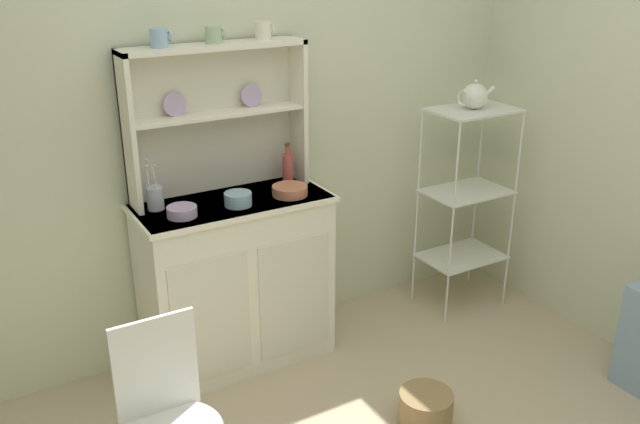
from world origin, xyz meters
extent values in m
cube|color=beige|center=(0.00, 1.62, 1.25)|extent=(3.84, 0.05, 2.50)
cube|color=silver|center=(-0.22, 1.37, 0.45)|extent=(0.93, 0.42, 0.90)
cube|color=beige|center=(-0.45, 1.16, 0.40)|extent=(0.39, 0.01, 0.63)
cube|color=beige|center=(0.00, 1.16, 0.40)|extent=(0.39, 0.01, 0.63)
cube|color=white|center=(-0.22, 1.37, 0.88)|extent=(0.96, 0.45, 0.02)
cube|color=silver|center=(-0.22, 1.57, 1.26)|extent=(0.89, 0.02, 0.73)
cube|color=silver|center=(-0.66, 1.49, 1.26)|extent=(0.02, 0.18, 0.73)
cube|color=silver|center=(0.21, 1.49, 1.26)|extent=(0.02, 0.18, 0.73)
cube|color=silver|center=(-0.22, 1.49, 1.30)|extent=(0.85, 0.16, 0.02)
cube|color=silver|center=(-0.22, 1.49, 1.62)|extent=(0.89, 0.18, 0.02)
cylinder|color=#B79ECC|center=(-0.42, 1.53, 1.36)|extent=(0.11, 0.03, 0.11)
cylinder|color=#B79ECC|center=(-0.03, 1.53, 1.36)|extent=(0.11, 0.03, 0.11)
cylinder|color=silver|center=(0.95, 1.09, 0.60)|extent=(0.01, 0.01, 1.21)
cylinder|color=silver|center=(1.41, 1.09, 0.60)|extent=(0.01, 0.01, 1.21)
cylinder|color=silver|center=(0.95, 1.40, 0.60)|extent=(0.01, 0.01, 1.21)
cylinder|color=silver|center=(1.41, 1.40, 0.60)|extent=(0.01, 0.01, 1.21)
cube|color=silver|center=(1.18, 1.25, 1.20)|extent=(0.48, 0.33, 0.01)
cube|color=silver|center=(1.18, 1.25, 0.72)|extent=(0.48, 0.33, 0.01)
cube|color=silver|center=(1.18, 1.25, 0.31)|extent=(0.48, 0.33, 0.01)
cube|color=white|center=(-0.88, 0.56, 0.65)|extent=(0.31, 0.02, 0.40)
cylinder|color=#93754C|center=(0.29, 0.45, 0.08)|extent=(0.25, 0.25, 0.16)
cylinder|color=#8EB2D1|center=(-0.48, 1.49, 1.67)|extent=(0.08, 0.08, 0.08)
torus|color=#8EB2D1|center=(-0.43, 1.49, 1.68)|extent=(0.01, 0.05, 0.05)
cylinder|color=#9EB78E|center=(-0.22, 1.49, 1.67)|extent=(0.07, 0.07, 0.08)
torus|color=#9EB78E|center=(-0.18, 1.49, 1.67)|extent=(0.01, 0.05, 0.05)
cylinder|color=silver|center=(0.03, 1.49, 1.67)|extent=(0.07, 0.07, 0.09)
torus|color=silver|center=(0.08, 1.49, 1.68)|extent=(0.01, 0.05, 0.05)
cylinder|color=#B79ECC|center=(-0.50, 1.29, 0.92)|extent=(0.14, 0.14, 0.05)
cylinder|color=#8EB2D1|center=(-0.22, 1.29, 0.93)|extent=(0.13, 0.13, 0.06)
cylinder|color=#C67556|center=(0.06, 1.29, 0.92)|extent=(0.18, 0.18, 0.05)
cylinder|color=#B74C47|center=(0.13, 1.45, 0.97)|extent=(0.06, 0.06, 0.16)
cylinder|color=#B74C47|center=(0.13, 1.45, 1.08)|extent=(0.03, 0.03, 0.05)
cylinder|color=#4C382D|center=(0.13, 1.45, 1.11)|extent=(0.03, 0.03, 0.01)
cylinder|color=#B2B7C6|center=(-0.58, 1.45, 0.95)|extent=(0.08, 0.08, 0.11)
cylinder|color=silver|center=(-0.60, 1.45, 1.02)|extent=(0.01, 0.03, 0.16)
ellipsoid|color=silver|center=(-0.60, 1.45, 1.11)|extent=(0.02, 0.01, 0.01)
cylinder|color=silver|center=(-0.58, 1.42, 1.03)|extent=(0.03, 0.01, 0.17)
ellipsoid|color=silver|center=(-0.58, 1.42, 1.12)|extent=(0.02, 0.01, 0.01)
cylinder|color=silver|center=(-0.60, 1.46, 1.04)|extent=(0.02, 0.03, 0.19)
ellipsoid|color=silver|center=(-0.60, 1.46, 1.14)|extent=(0.02, 0.01, 0.01)
sphere|color=white|center=(1.18, 1.25, 1.28)|extent=(0.14, 0.14, 0.14)
sphere|color=silver|center=(1.18, 1.25, 1.36)|extent=(0.02, 0.02, 0.02)
cylinder|color=white|center=(1.28, 1.25, 1.29)|extent=(0.09, 0.02, 0.07)
torus|color=white|center=(1.10, 1.25, 1.28)|extent=(0.01, 0.09, 0.09)
camera|label=1|loc=(-1.41, -1.50, 2.06)|focal=37.98mm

